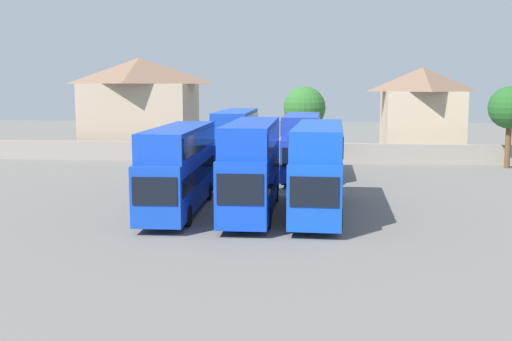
{
  "coord_description": "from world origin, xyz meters",
  "views": [
    {
      "loc": [
        3.8,
        -33.42,
        7.0
      ],
      "look_at": [
        0.0,
        3.0,
        1.96
      ],
      "focal_mm": 43.14,
      "sensor_mm": 36.0,
      "label": 1
    }
  ],
  "objects_px": {
    "bus_1": "(179,164)",
    "bus_2": "(252,162)",
    "bus_3": "(319,164)",
    "tree_left_of_lot": "(305,108)",
    "bus_5": "(302,143)",
    "bus_4": "(236,140)",
    "house_terrace_left": "(140,105)",
    "tree_behind_wall": "(510,108)",
    "house_terrace_centre": "(421,111)"
  },
  "relations": [
    {
      "from": "bus_1",
      "to": "bus_2",
      "type": "distance_m",
      "value": 4.1
    },
    {
      "from": "bus_3",
      "to": "tree_left_of_lot",
      "type": "xyz_separation_m",
      "value": [
        -1.45,
        25.46,
        2.15
      ]
    },
    {
      "from": "bus_5",
      "to": "tree_left_of_lot",
      "type": "xyz_separation_m",
      "value": [
        -0.14,
        12.33,
        2.18
      ]
    },
    {
      "from": "bus_4",
      "to": "bus_5",
      "type": "relative_size",
      "value": 1.13
    },
    {
      "from": "bus_4",
      "to": "house_terrace_left",
      "type": "bearing_deg",
      "value": -143.9
    },
    {
      "from": "tree_left_of_lot",
      "to": "tree_behind_wall",
      "type": "relative_size",
      "value": 0.99
    },
    {
      "from": "bus_5",
      "to": "tree_behind_wall",
      "type": "xyz_separation_m",
      "value": [
        17.42,
        7.83,
        2.4
      ]
    },
    {
      "from": "house_terrace_left",
      "to": "tree_behind_wall",
      "type": "distance_m",
      "value": 35.45
    },
    {
      "from": "bus_1",
      "to": "bus_4",
      "type": "relative_size",
      "value": 1.05
    },
    {
      "from": "house_terrace_centre",
      "to": "bus_3",
      "type": "bearing_deg",
      "value": -108.64
    },
    {
      "from": "bus_1",
      "to": "bus_5",
      "type": "relative_size",
      "value": 1.18
    },
    {
      "from": "bus_1",
      "to": "tree_left_of_lot",
      "type": "relative_size",
      "value": 1.72
    },
    {
      "from": "tree_behind_wall",
      "to": "bus_3",
      "type": "bearing_deg",
      "value": -127.55
    },
    {
      "from": "bus_1",
      "to": "bus_2",
      "type": "relative_size",
      "value": 1.02
    },
    {
      "from": "bus_4",
      "to": "tree_behind_wall",
      "type": "distance_m",
      "value": 23.96
    },
    {
      "from": "bus_5",
      "to": "tree_behind_wall",
      "type": "bearing_deg",
      "value": 114.97
    },
    {
      "from": "bus_4",
      "to": "tree_behind_wall",
      "type": "height_order",
      "value": "tree_behind_wall"
    },
    {
      "from": "bus_1",
      "to": "house_terrace_left",
      "type": "xyz_separation_m",
      "value": [
        -10.73,
        28.8,
        2.36
      ]
    },
    {
      "from": "bus_1",
      "to": "house_terrace_centre",
      "type": "height_order",
      "value": "house_terrace_centre"
    },
    {
      "from": "tree_behind_wall",
      "to": "bus_5",
      "type": "bearing_deg",
      "value": -155.79
    },
    {
      "from": "bus_3",
      "to": "tree_left_of_lot",
      "type": "height_order",
      "value": "tree_left_of_lot"
    },
    {
      "from": "house_terrace_left",
      "to": "house_terrace_centre",
      "type": "relative_size",
      "value": 1.27
    },
    {
      "from": "bus_2",
      "to": "house_terrace_centre",
      "type": "distance_m",
      "value": 33.56
    },
    {
      "from": "bus_5",
      "to": "house_terrace_left",
      "type": "xyz_separation_m",
      "value": [
        -17.17,
        15.64,
        2.3
      ]
    },
    {
      "from": "bus_3",
      "to": "house_terrace_left",
      "type": "relative_size",
      "value": 1.06
    },
    {
      "from": "bus_2",
      "to": "bus_4",
      "type": "height_order",
      "value": "bus_4"
    },
    {
      "from": "bus_3",
      "to": "house_terrace_left",
      "type": "xyz_separation_m",
      "value": [
        -18.47,
        28.76,
        2.27
      ]
    },
    {
      "from": "bus_2",
      "to": "house_terrace_centre",
      "type": "height_order",
      "value": "house_terrace_centre"
    },
    {
      "from": "tree_left_of_lot",
      "to": "tree_behind_wall",
      "type": "distance_m",
      "value": 18.13
    },
    {
      "from": "tree_left_of_lot",
      "to": "tree_behind_wall",
      "type": "xyz_separation_m",
      "value": [
        17.56,
        -4.5,
        0.22
      ]
    },
    {
      "from": "bus_4",
      "to": "tree_behind_wall",
      "type": "relative_size",
      "value": 1.63
    },
    {
      "from": "house_terrace_centre",
      "to": "tree_left_of_lot",
      "type": "height_order",
      "value": "house_terrace_centre"
    },
    {
      "from": "bus_1",
      "to": "house_terrace_left",
      "type": "distance_m",
      "value": 30.82
    },
    {
      "from": "house_terrace_centre",
      "to": "house_terrace_left",
      "type": "bearing_deg",
      "value": -176.84
    },
    {
      "from": "house_terrace_centre",
      "to": "tree_behind_wall",
      "type": "relative_size",
      "value": 1.27
    },
    {
      "from": "house_terrace_left",
      "to": "house_terrace_centre",
      "type": "bearing_deg",
      "value": 3.16
    },
    {
      "from": "house_terrace_left",
      "to": "bus_5",
      "type": "bearing_deg",
      "value": -42.33
    },
    {
      "from": "bus_4",
      "to": "house_terrace_centre",
      "type": "bearing_deg",
      "value": 135.41
    },
    {
      "from": "bus_4",
      "to": "house_terrace_centre",
      "type": "distance_m",
      "value": 24.16
    },
    {
      "from": "bus_1",
      "to": "bus_3",
      "type": "relative_size",
      "value": 1.01
    },
    {
      "from": "bus_1",
      "to": "tree_behind_wall",
      "type": "xyz_separation_m",
      "value": [
        23.85,
        20.99,
        2.45
      ]
    },
    {
      "from": "house_terrace_left",
      "to": "bus_4",
      "type": "bearing_deg",
      "value": -52.66
    },
    {
      "from": "bus_3",
      "to": "house_terrace_centre",
      "type": "relative_size",
      "value": 1.34
    },
    {
      "from": "house_terrace_left",
      "to": "tree_left_of_lot",
      "type": "bearing_deg",
      "value": -10.98
    },
    {
      "from": "bus_3",
      "to": "bus_4",
      "type": "bearing_deg",
      "value": -152.23
    },
    {
      "from": "bus_2",
      "to": "bus_4",
      "type": "xyz_separation_m",
      "value": [
        -2.67,
        12.98,
        0.05
      ]
    },
    {
      "from": "bus_5",
      "to": "tree_behind_wall",
      "type": "distance_m",
      "value": 19.25
    },
    {
      "from": "bus_2",
      "to": "tree_behind_wall",
      "type": "bearing_deg",
      "value": 135.92
    },
    {
      "from": "bus_3",
      "to": "bus_4",
      "type": "relative_size",
      "value": 1.04
    },
    {
      "from": "bus_3",
      "to": "bus_2",
      "type": "bearing_deg",
      "value": -85.86
    }
  ]
}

